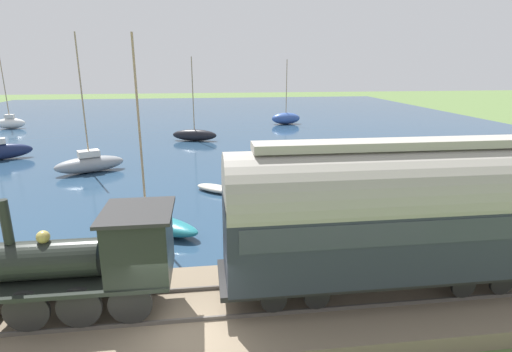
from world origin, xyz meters
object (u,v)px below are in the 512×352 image
at_px(sailboat_blue, 286,118).
at_px(sailboat_white, 10,122).
at_px(passenger_coach, 387,212).
at_px(steam_locomotive, 100,255).
at_px(rowboat_mid_harbor, 216,189).
at_px(sailboat_black, 195,135).
at_px(sailboat_teal, 147,220).
at_px(sailboat_gray, 90,163).
at_px(rowboat_near_shore, 336,229).

bearing_deg(sailboat_blue, sailboat_white, 84.13).
distance_m(passenger_coach, sailboat_blue, 40.38).
distance_m(steam_locomotive, rowboat_mid_harbor, 13.27).
xyz_separation_m(sailboat_black, sailboat_teal, (-22.56, 1.81, -0.12)).
xyz_separation_m(sailboat_gray, rowboat_mid_harbor, (-5.77, -8.82, -0.47)).
height_order(sailboat_teal, rowboat_near_shore, sailboat_teal).
bearing_deg(sailboat_gray, rowboat_mid_harbor, -149.19).
relative_size(sailboat_black, rowboat_near_shore, 3.29).
relative_size(sailboat_white, sailboat_blue, 1.14).
relative_size(steam_locomotive, rowboat_mid_harbor, 1.93).
relative_size(steam_locomotive, sailboat_black, 0.66).
relative_size(passenger_coach, rowboat_mid_harbor, 3.63).
distance_m(passenger_coach, sailboat_black, 30.52).
distance_m(passenger_coach, sailboat_white, 49.63).
relative_size(sailboat_blue, sailboat_teal, 0.92).
bearing_deg(sailboat_white, rowboat_mid_harbor, -145.08).
xyz_separation_m(passenger_coach, sailboat_blue, (39.98, -5.13, -2.48)).
distance_m(steam_locomotive, rowboat_near_shore, 10.66).
distance_m(steam_locomotive, sailboat_white, 45.31).
bearing_deg(sailboat_white, sailboat_gray, -151.53).
bearing_deg(sailboat_teal, steam_locomotive, -146.89).
height_order(sailboat_white, rowboat_near_shore, sailboat_white).
bearing_deg(sailboat_white, sailboat_black, -121.48).
relative_size(rowboat_near_shore, rowboat_mid_harbor, 0.89).
height_order(sailboat_gray, rowboat_near_shore, sailboat_gray).
bearing_deg(steam_locomotive, sailboat_gray, 15.80).
height_order(sailboat_gray, sailboat_blue, sailboat_gray).
bearing_deg(sailboat_gray, rowboat_near_shore, -158.30).
relative_size(sailboat_gray, rowboat_mid_harbor, 3.41).
bearing_deg(sailboat_teal, sailboat_white, 66.07).
xyz_separation_m(sailboat_white, sailboat_blue, (-0.61, -33.59, 0.01)).
bearing_deg(sailboat_black, sailboat_blue, -34.05).
distance_m(sailboat_blue, rowboat_near_shore, 34.70).
distance_m(sailboat_blue, sailboat_teal, 35.40).
relative_size(passenger_coach, sailboat_gray, 1.06).
bearing_deg(passenger_coach, sailboat_black, 12.08).
xyz_separation_m(passenger_coach, rowboat_mid_harbor, (12.59, 4.76, -3.02)).
distance_m(sailboat_black, rowboat_near_shore, 25.08).
bearing_deg(sailboat_gray, passenger_coach, -169.49).
height_order(steam_locomotive, sailboat_black, sailboat_black).
xyz_separation_m(sailboat_black, sailboat_blue, (10.24, -11.50, 0.14)).
relative_size(sailboat_gray, rowboat_near_shore, 3.84).
distance_m(passenger_coach, rowboat_near_shore, 6.36).
height_order(steam_locomotive, sailboat_blue, sailboat_blue).
bearing_deg(sailboat_black, steam_locomotive, -169.64).
relative_size(steam_locomotive, passenger_coach, 0.53).
height_order(steam_locomotive, sailboat_gray, sailboat_gray).
bearing_deg(sailboat_blue, sailboat_gray, 134.27).
bearing_deg(sailboat_teal, passenger_coach, -96.47).
height_order(sailboat_black, sailboat_gray, sailboat_gray).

